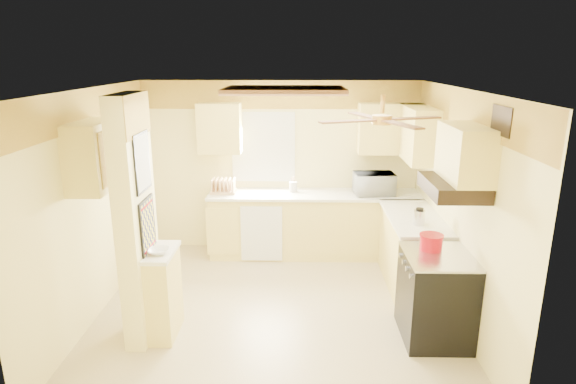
{
  "coord_description": "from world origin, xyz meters",
  "views": [
    {
      "loc": [
        0.25,
        -5.02,
        2.83
      ],
      "look_at": [
        0.14,
        0.35,
        1.31
      ],
      "focal_mm": 30.0,
      "sensor_mm": 36.0,
      "label": 1
    }
  ],
  "objects_px": {
    "bowl": "(159,251)",
    "dutch_oven": "(431,242)",
    "kettle": "(419,217)",
    "stove": "(436,296)",
    "microwave": "(374,184)"
  },
  "relations": [
    {
      "from": "bowl",
      "to": "dutch_oven",
      "type": "distance_m",
      "value": 2.75
    },
    {
      "from": "dutch_oven",
      "to": "kettle",
      "type": "distance_m",
      "value": 0.69
    },
    {
      "from": "stove",
      "to": "dutch_oven",
      "type": "relative_size",
      "value": 3.76
    },
    {
      "from": "stove",
      "to": "kettle",
      "type": "relative_size",
      "value": 4.59
    },
    {
      "from": "kettle",
      "to": "bowl",
      "type": "bearing_deg",
      "value": -161.95
    },
    {
      "from": "microwave",
      "to": "dutch_oven",
      "type": "bearing_deg",
      "value": 93.52
    },
    {
      "from": "microwave",
      "to": "kettle",
      "type": "relative_size",
      "value": 2.77
    },
    {
      "from": "kettle",
      "to": "stove",
      "type": "bearing_deg",
      "value": -89.51
    },
    {
      "from": "dutch_oven",
      "to": "microwave",
      "type": "bearing_deg",
      "value": 98.31
    },
    {
      "from": "microwave",
      "to": "bowl",
      "type": "bearing_deg",
      "value": 36.88
    },
    {
      "from": "bowl",
      "to": "kettle",
      "type": "height_order",
      "value": "kettle"
    },
    {
      "from": "microwave",
      "to": "kettle",
      "type": "bearing_deg",
      "value": 99.67
    },
    {
      "from": "stove",
      "to": "microwave",
      "type": "bearing_deg",
      "value": 99.07
    },
    {
      "from": "microwave",
      "to": "dutch_oven",
      "type": "distance_m",
      "value": 1.99
    },
    {
      "from": "microwave",
      "to": "kettle",
      "type": "xyz_separation_m",
      "value": [
        0.33,
        -1.28,
        -0.06
      ]
    }
  ]
}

